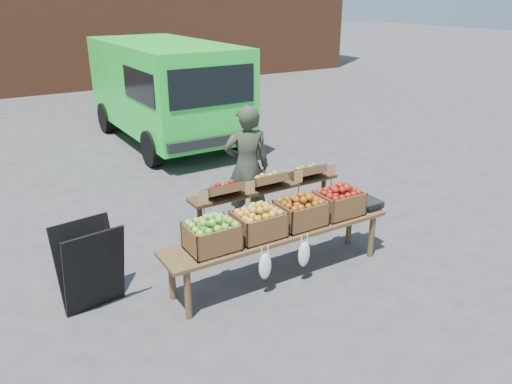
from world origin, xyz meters
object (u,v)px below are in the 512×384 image
delivery_van (166,93)px  crate_green_apples (339,203)px  vendor (247,167)px  chalkboard_sign (91,267)px  weighing_scale (365,204)px  display_bench (279,253)px  crate_golden_apples (212,237)px  crate_russet_pears (258,224)px  back_table (266,207)px  crate_red_apples (301,213)px

delivery_van → crate_green_apples: size_ratio=9.23×
vendor → chalkboard_sign: 2.50m
crate_green_apples → weighing_scale: (0.43, 0.00, -0.10)m
display_bench → weighing_scale: weighing_scale is taller
crate_golden_apples → crate_russet_pears: size_ratio=1.00×
back_table → crate_russet_pears: (-0.55, -0.72, 0.19)m
crate_green_apples → crate_golden_apples: bearing=180.0°
vendor → chalkboard_sign: vendor is taller
back_table → crate_green_apples: 0.92m
chalkboard_sign → crate_red_apples: (2.21, -0.48, 0.25)m
crate_golden_apples → crate_green_apples: (1.65, 0.00, 0.00)m
delivery_van → crate_golden_apples: delivery_van is taller
crate_golden_apples → crate_red_apples: (1.10, 0.00, 0.00)m
crate_golden_apples → crate_red_apples: 1.10m
display_bench → crate_green_apples: crate_green_apples is taller
back_table → crate_red_apples: size_ratio=4.20×
chalkboard_sign → crate_green_apples: chalkboard_sign is taller
back_table → display_bench: 0.81m
delivery_van → back_table: (-0.78, -5.15, -0.51)m
back_table → display_bench: back_table is taller
delivery_van → chalkboard_sign: delivery_van is taller
vendor → crate_russet_pears: 1.51m
crate_red_apples → weighing_scale: bearing=0.0°
chalkboard_sign → back_table: size_ratio=0.44×
back_table → crate_red_apples: (-0.00, -0.72, 0.19)m
display_bench → crate_green_apples: 0.93m
crate_russet_pears → crate_red_apples: size_ratio=1.00×
chalkboard_sign → display_bench: 2.00m
display_bench → crate_russet_pears: bearing=180.0°
crate_russet_pears → crate_green_apples: (1.10, 0.00, 0.00)m
delivery_van → back_table: delivery_van is taller
delivery_van → weighing_scale: delivery_van is taller
chalkboard_sign → crate_golden_apples: chalkboard_sign is taller
chalkboard_sign → display_bench: bearing=-21.2°
crate_red_apples → weighing_scale: (0.97, 0.00, -0.10)m
crate_red_apples → crate_russet_pears: bearing=180.0°
crate_golden_apples → crate_green_apples: bearing=0.0°
crate_golden_apples → crate_green_apples: same height
crate_russet_pears → crate_green_apples: size_ratio=1.00×
back_table → weighing_scale: size_ratio=6.18×
crate_red_apples → delivery_van: bearing=82.4°
crate_red_apples → chalkboard_sign: bearing=167.8°
display_bench → crate_red_apples: size_ratio=5.40×
crate_russet_pears → weighing_scale: size_ratio=1.47×
vendor → crate_russet_pears: vendor is taller
delivery_van → weighing_scale: bearing=-88.6°
crate_golden_apples → weighing_scale: crate_golden_apples is taller
vendor → crate_red_apples: size_ratio=3.34×
display_bench → crate_golden_apples: (-0.82, 0.00, 0.42)m
back_table → crate_golden_apples: bearing=-146.9°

